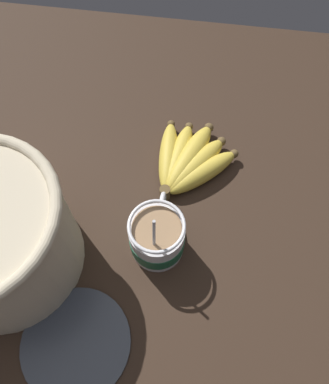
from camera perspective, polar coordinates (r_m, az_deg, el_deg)
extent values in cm
cube|color=#332319|center=(71.93, -2.97, -4.87)|extent=(115.14, 115.14, 2.74)
cylinder|color=silver|center=(64.70, -1.14, -7.10)|extent=(9.41, 9.41, 8.53)
cylinder|color=#195638|center=(65.45, -1.12, -7.35)|extent=(9.61, 9.61, 3.47)
torus|color=silver|center=(66.27, -0.40, -2.36)|extent=(5.66, 0.90, 5.66)
cylinder|color=#997551|center=(60.64, -1.21, -5.63)|extent=(8.21, 8.21, 0.40)
torus|color=silver|center=(59.46, -1.23, -5.16)|extent=(9.41, 9.41, 0.60)
cylinder|color=#B2B2B7|center=(59.83, -1.60, -8.05)|extent=(2.59, 0.50, 14.05)
ellipsoid|color=#B2B2B7|center=(66.76, -1.31, -9.25)|extent=(3.00, 2.00, 0.80)
cylinder|color=brown|center=(69.89, 0.06, -0.14)|extent=(2.00, 2.00, 3.00)
ellipsoid|color=gold|center=(73.53, 5.83, 2.96)|extent=(13.54, 14.35, 3.92)
sphere|color=brown|center=(76.81, 10.57, 5.76)|extent=(1.76, 1.76, 1.76)
ellipsoid|color=gold|center=(74.14, 4.80, 4.04)|extent=(15.41, 12.48, 4.12)
sphere|color=brown|center=(77.98, 8.65, 7.63)|extent=(1.86, 1.86, 1.86)
ellipsoid|color=gold|center=(74.90, 3.78, 5.24)|extent=(17.62, 10.49, 4.35)
sphere|color=brown|center=(79.61, 6.77, 9.71)|extent=(1.96, 1.96, 1.96)
ellipsoid|color=gold|center=(75.21, 2.11, 5.32)|extent=(16.47, 6.25, 3.75)
sphere|color=brown|center=(79.79, 3.76, 9.93)|extent=(1.69, 1.69, 1.69)
ellipsoid|color=gold|center=(75.40, 0.58, 5.52)|extent=(16.21, 4.70, 3.65)
sphere|color=brown|center=(80.08, 1.01, 10.29)|extent=(1.64, 1.64, 1.64)
cylinder|color=#333842|center=(66.33, -13.35, -21.48)|extent=(17.71, 17.71, 0.60)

